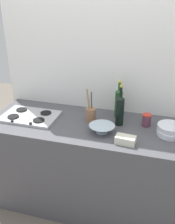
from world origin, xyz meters
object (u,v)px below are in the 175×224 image
object	(u,v)px
plate_stack	(170,130)
butter_dish	(125,140)
mixing_bowl	(102,128)
condiment_jar_front	(147,120)
wine_bottle_leftmost	(119,102)
stovetop_hob	(30,116)
utensil_crock	(91,114)
wine_bottle_mid_left	(120,110)

from	to	relation	value
plate_stack	butter_dish	size ratio (longest dim) A/B	1.39
mixing_bowl	condiment_jar_front	distance (m)	0.41
plate_stack	condiment_jar_front	bearing A→B (deg)	151.74
plate_stack	mixing_bowl	xyz separation A→B (m)	(-0.55, -0.11, -0.01)
wine_bottle_leftmost	mixing_bowl	xyz separation A→B (m)	(-0.08, -0.33, -0.11)
stovetop_hob	wine_bottle_leftmost	distance (m)	0.84
wine_bottle_leftmost	mixing_bowl	world-z (taller)	wine_bottle_leftmost
utensil_crock	wine_bottle_mid_left	bearing A→B (deg)	-0.19
utensil_crock	condiment_jar_front	distance (m)	0.50
stovetop_hob	wine_bottle_mid_left	world-z (taller)	wine_bottle_mid_left
wine_bottle_mid_left	mixing_bowl	distance (m)	0.23
wine_bottle_mid_left	mixing_bowl	size ratio (longest dim) A/B	1.69
plate_stack	mixing_bowl	size ratio (longest dim) A/B	0.99
plate_stack	utensil_crock	distance (m)	0.70
wine_bottle_mid_left	butter_dish	world-z (taller)	wine_bottle_mid_left
plate_stack	butter_dish	distance (m)	0.40
stovetop_hob	mixing_bowl	bearing A→B (deg)	-6.18
plate_stack	condiment_jar_front	xyz separation A→B (m)	(-0.20, 0.11, 0.01)
plate_stack	wine_bottle_mid_left	distance (m)	0.45
wine_bottle_mid_left	butter_dish	size ratio (longest dim) A/B	2.37
butter_dish	wine_bottle_leftmost	bearing A→B (deg)	106.66
wine_bottle_leftmost	utensil_crock	bearing A→B (deg)	-145.39
stovetop_hob	wine_bottle_leftmost	world-z (taller)	wine_bottle_leftmost
utensil_crock	condiment_jar_front	size ratio (longest dim) A/B	2.79
mixing_bowl	wine_bottle_mid_left	bearing A→B (deg)	55.52
wine_bottle_leftmost	condiment_jar_front	bearing A→B (deg)	-22.93
plate_stack	wine_bottle_leftmost	world-z (taller)	wine_bottle_leftmost
stovetop_hob	wine_bottle_leftmost	size ratio (longest dim) A/B	1.46
stovetop_hob	butter_dish	bearing A→B (deg)	-12.15
stovetop_hob	wine_bottle_mid_left	size ratio (longest dim) A/B	1.39
wine_bottle_mid_left	utensil_crock	bearing A→B (deg)	179.81
stovetop_hob	condiment_jar_front	world-z (taller)	condiment_jar_front
stovetop_hob	utensil_crock	xyz separation A→B (m)	(0.56, 0.10, 0.06)
stovetop_hob	condiment_jar_front	bearing A→B (deg)	7.47
utensil_crock	condiment_jar_front	bearing A→B (deg)	4.86
utensil_crock	plate_stack	bearing A→B (deg)	-5.30
plate_stack	mixing_bowl	world-z (taller)	plate_stack
wine_bottle_mid_left	wine_bottle_leftmost	bearing A→B (deg)	103.40
plate_stack	wine_bottle_mid_left	bearing A→B (deg)	171.60
wine_bottle_leftmost	wine_bottle_mid_left	bearing A→B (deg)	-76.60
plate_stack	utensil_crock	world-z (taller)	utensil_crock
wine_bottle_leftmost	butter_dish	bearing A→B (deg)	-73.34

